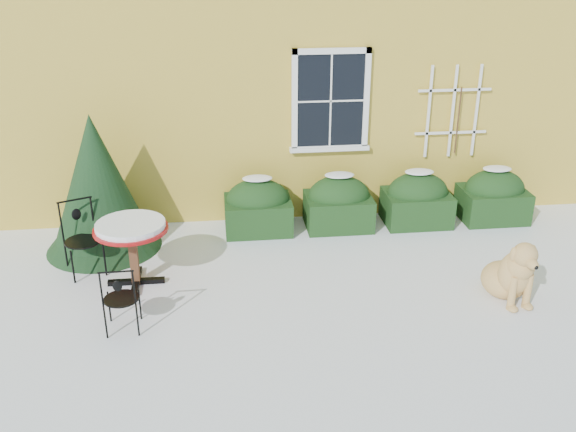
{
  "coord_description": "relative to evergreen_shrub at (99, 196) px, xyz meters",
  "views": [
    {
      "loc": [
        -0.91,
        -6.82,
        4.34
      ],
      "look_at": [
        0.0,
        1.0,
        0.9
      ],
      "focal_mm": 40.0,
      "sensor_mm": 36.0,
      "label": 1
    }
  ],
  "objects": [
    {
      "name": "ground",
      "position": [
        2.66,
        -2.19,
        -0.83
      ],
      "size": [
        80.0,
        80.0,
        0.0
      ],
      "primitive_type": "plane",
      "color": "white",
      "rests_on": "ground"
    },
    {
      "name": "hedge_row",
      "position": [
        4.31,
        0.36,
        -0.43
      ],
      "size": [
        4.95,
        0.8,
        0.91
      ],
      "color": "black",
      "rests_on": "ground"
    },
    {
      "name": "evergreen_shrub",
      "position": [
        0.0,
        0.0,
        0.0
      ],
      "size": [
        1.71,
        1.71,
        2.07
      ],
      "rotation": [
        0.0,
        0.0,
        -0.08
      ],
      "color": "black",
      "rests_on": "ground"
    },
    {
      "name": "patio_chair_near",
      "position": [
        0.55,
        -2.32,
        -0.39
      ],
      "size": [
        0.42,
        0.42,
        0.88
      ],
      "rotation": [
        0.0,
        0.0,
        3.16
      ],
      "color": "black",
      "rests_on": "ground"
    },
    {
      "name": "patio_chair_far",
      "position": [
        -0.15,
        -0.75,
        -0.31
      ],
      "size": [
        0.6,
        0.6,
        1.04
      ],
      "rotation": [
        0.0,
        0.0,
        0.4
      ],
      "color": "black",
      "rests_on": "ground"
    },
    {
      "name": "bistro_table",
      "position": [
        0.59,
        -1.19,
        -0.07
      ],
      "size": [
        0.98,
        0.98,
        0.91
      ],
      "rotation": [
        0.0,
        0.0,
        0.09
      ],
      "color": "black",
      "rests_on": "ground"
    },
    {
      "name": "dog",
      "position": [
        5.44,
        -2.18,
        -0.46
      ],
      "size": [
        0.66,
        1.04,
        0.93
      ],
      "rotation": [
        0.0,
        0.0,
        0.12
      ],
      "color": "#DDAD63",
      "rests_on": "ground"
    }
  ]
}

